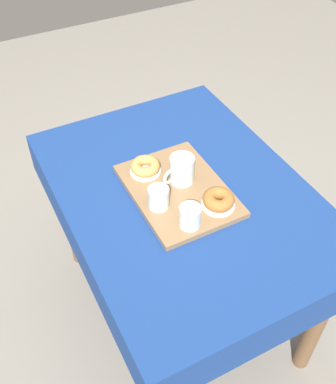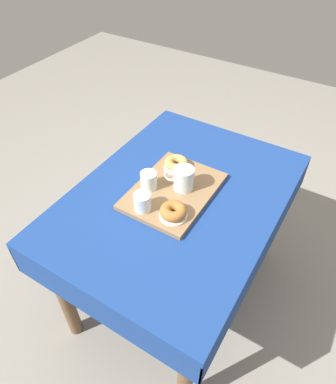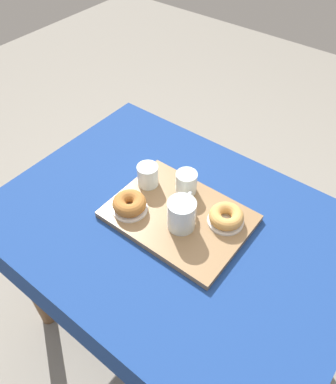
{
  "view_description": "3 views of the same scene",
  "coord_description": "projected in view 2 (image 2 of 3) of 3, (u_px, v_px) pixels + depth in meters",
  "views": [
    {
      "loc": [
        1.0,
        -0.58,
        1.87
      ],
      "look_at": [
        0.04,
        -0.08,
        0.8
      ],
      "focal_mm": 43.13,
      "sensor_mm": 36.0,
      "label": 1
    },
    {
      "loc": [
        0.94,
        0.53,
        1.78
      ],
      "look_at": [
        0.04,
        -0.03,
        0.77
      ],
      "focal_mm": 33.04,
      "sensor_mm": 36.0,
      "label": 2
    },
    {
      "loc": [
        -0.44,
        0.6,
        1.66
      ],
      "look_at": [
        0.06,
        -0.05,
        0.81
      ],
      "focal_mm": 35.24,
      "sensor_mm": 36.0,
      "label": 3
    }
  ],
  "objects": [
    {
      "name": "donut_plate_left",
      "position": [
        176.0,
        167.0,
        1.59
      ],
      "size": [
        0.11,
        0.11,
        0.01
      ],
      "primitive_type": "cylinder",
      "color": "white",
      "rests_on": "serving_tray"
    },
    {
      "name": "donut_plate_right",
      "position": [
        173.0,
        215.0,
        1.38
      ],
      "size": [
        0.11,
        0.11,
        0.01
      ],
      "primitive_type": "cylinder",
      "color": "white",
      "rests_on": "serving_tray"
    },
    {
      "name": "tea_mug_left",
      "position": [
        183.0,
        179.0,
        1.47
      ],
      "size": [
        0.09,
        0.13,
        0.1
      ],
      "color": "silver",
      "rests_on": "serving_tray"
    },
    {
      "name": "water_glass_near",
      "position": [
        142.0,
        203.0,
        1.39
      ],
      "size": [
        0.07,
        0.07,
        0.08
      ],
      "color": "silver",
      "rests_on": "serving_tray"
    },
    {
      "name": "sugar_donut_left",
      "position": [
        176.0,
        163.0,
        1.58
      ],
      "size": [
        0.11,
        0.11,
        0.04
      ],
      "primitive_type": "torus",
      "color": "tan",
      "rests_on": "donut_plate_left"
    },
    {
      "name": "sugar_donut_right",
      "position": [
        173.0,
        211.0,
        1.36
      ],
      "size": [
        0.11,
        0.11,
        0.04
      ],
      "primitive_type": "torus",
      "color": "#A3662D",
      "rests_on": "donut_plate_right"
    },
    {
      "name": "water_glass_far",
      "position": [
        149.0,
        181.0,
        1.48
      ],
      "size": [
        0.07,
        0.07,
        0.08
      ],
      "color": "silver",
      "rests_on": "serving_tray"
    },
    {
      "name": "serving_tray",
      "position": [
        173.0,
        191.0,
        1.5
      ],
      "size": [
        0.42,
        0.31,
        0.02
      ],
      "primitive_type": "cube",
      "color": "olive",
      "rests_on": "dining_table"
    },
    {
      "name": "dining_table",
      "position": [
        178.0,
        214.0,
        1.58
      ],
      "size": [
        1.12,
        0.82,
        0.74
      ],
      "color": "navy",
      "rests_on": "ground"
    },
    {
      "name": "ground_plane",
      "position": [
        176.0,
        289.0,
        2.01
      ],
      "size": [
        6.0,
        6.0,
        0.0
      ],
      "primitive_type": "plane",
      "color": "gray"
    }
  ]
}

